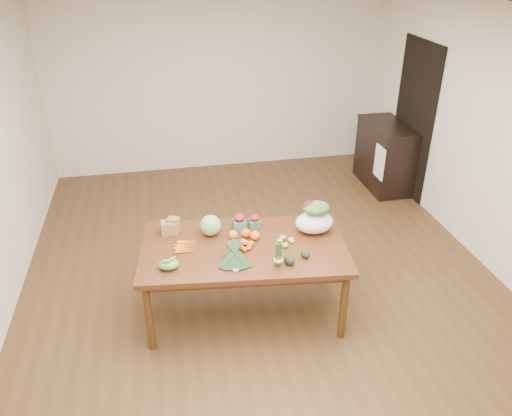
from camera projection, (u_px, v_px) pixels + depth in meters
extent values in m
plane|color=#52351C|center=(259.00, 272.00, 5.47)|extent=(6.00, 6.00, 0.00)
cube|color=white|center=(260.00, 10.00, 4.18)|extent=(5.00, 6.00, 0.02)
cube|color=silver|center=(218.00, 81.00, 7.41)|extent=(5.00, 0.02, 2.70)
cube|color=silver|center=(397.00, 413.00, 2.25)|extent=(5.00, 0.02, 2.70)
cube|color=silver|center=(491.00, 140.00, 5.27)|extent=(0.02, 6.00, 2.70)
cube|color=#532913|center=(244.00, 279.00, 4.74)|extent=(1.98, 1.25, 0.75)
cube|color=black|center=(413.00, 120.00, 6.78)|extent=(0.02, 1.00, 2.10)
cube|color=black|center=(385.00, 155.00, 7.18)|extent=(0.52, 1.02, 0.94)
cube|color=white|center=(379.00, 162.00, 6.76)|extent=(0.02, 0.28, 0.45)
sphere|color=#8FBC6C|center=(211.00, 225.00, 4.69)|extent=(0.20, 0.20, 0.20)
sphere|color=orange|center=(233.00, 235.00, 4.65)|extent=(0.08, 0.08, 0.08)
sphere|color=#E24D0D|center=(246.00, 233.00, 4.68)|extent=(0.09, 0.09, 0.09)
sphere|color=#F8550F|center=(255.00, 235.00, 4.64)|extent=(0.09, 0.09, 0.09)
ellipsoid|color=#509D35|center=(169.00, 264.00, 4.24)|extent=(0.18, 0.14, 0.08)
ellipsoid|color=tan|center=(280.00, 241.00, 4.60)|extent=(0.06, 0.05, 0.05)
ellipsoid|color=tan|center=(285.00, 245.00, 4.53)|extent=(0.06, 0.05, 0.05)
ellipsoid|color=tan|center=(291.00, 240.00, 4.62)|extent=(0.06, 0.05, 0.05)
ellipsoid|color=tan|center=(283.00, 237.00, 4.65)|extent=(0.06, 0.05, 0.05)
ellipsoid|color=tan|center=(292.00, 241.00, 4.60)|extent=(0.05, 0.04, 0.04)
ellipsoid|color=black|center=(289.00, 260.00, 4.30)|extent=(0.11, 0.14, 0.08)
ellipsoid|color=black|center=(305.00, 254.00, 4.39)|extent=(0.09, 0.12, 0.07)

